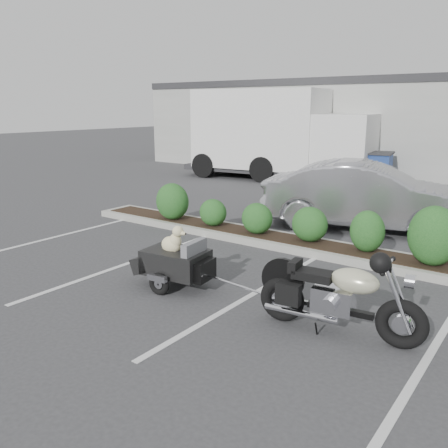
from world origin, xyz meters
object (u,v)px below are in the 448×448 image
Objects in this scene: sedan at (368,196)px; delivery_truck at (280,137)px; dumpster at (365,168)px; motorcycle at (338,297)px; pet_trailer at (175,261)px.

delivery_truck is at bearing 29.49° from sedan.
motorcycle is at bearing -81.99° from dumpster.
delivery_truck is (-3.43, -0.33, 1.05)m from dumpster.
pet_trailer is 0.36× the size of sedan.
delivery_truck is at bearing 175.06° from dumpster.
dumpster is at bearing -1.56° from delivery_truck.
pet_trailer is at bearing 153.21° from sedan.
delivery_truck reaches higher than motorcycle.
dumpster is (-1.14, 11.73, 0.19)m from pet_trailer.
sedan is 2.30× the size of dumpster.
sedan is 6.63m from dumpster.
dumpster is at bearing 89.10° from pet_trailer.
dumpster is (-3.93, 11.75, 0.13)m from motorcycle.
motorcycle is 12.38m from dumpster.
delivery_truck reaches higher than pet_trailer.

